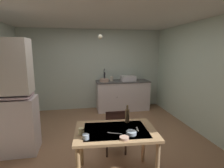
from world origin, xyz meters
TOP-DOWN VIEW (x-y plane):
  - ground_plane at (0.00, 0.00)m, footprint 5.38×5.38m
  - wall_back at (0.00, 2.22)m, footprint 4.48×0.10m
  - wall_right at (2.24, 0.00)m, footprint 0.10×4.45m
  - ceiling_slab at (0.00, 0.00)m, footprint 4.48×4.45m
  - hutch_cabinet at (-1.70, -0.17)m, footprint 0.94×0.50m
  - counter_cabinet at (0.88, 1.85)m, footprint 1.64×0.64m
  - sink_basin at (1.06, 1.85)m, footprint 0.44×0.34m
  - hand_pump at (0.32, 1.90)m, footprint 0.05×0.27m
  - mixing_bowl_counter at (0.29, 1.80)m, footprint 0.27×0.27m
  - stoneware_crock at (0.53, 1.85)m, footprint 0.10×0.10m
  - dining_table at (0.04, -1.14)m, footprint 1.19×0.84m
  - chair_far_side at (0.16, -0.52)m, footprint 0.40×0.40m
  - serving_bowl_wide at (0.10, -1.42)m, footprint 0.12×0.12m
  - soup_bowl_small at (0.22, -1.31)m, footprint 0.14×0.14m
  - teacup_cream at (-0.43, -1.18)m, footprint 0.07×0.07m
  - teacup_mint at (-0.38, -1.33)m, footprint 0.08×0.08m
  - glass_bottle at (0.28, -0.90)m, footprint 0.07×0.07m
  - table_knife at (0.01, -1.24)m, footprint 0.20×0.10m
  - teaspoon_near_bowl at (0.35, -1.17)m, footprint 0.04×0.14m
  - pendant_bulb at (-0.05, -0.19)m, footprint 0.08×0.08m

SIDE VIEW (x-z plane):
  - ground_plane at x=0.00m, z-range 0.00..0.00m
  - chair_far_side at x=0.16m, z-range 0.03..0.87m
  - counter_cabinet at x=0.88m, z-range 0.00..0.93m
  - dining_table at x=0.04m, z-range 0.27..1.01m
  - table_knife at x=0.01m, z-range 0.74..0.74m
  - teaspoon_near_bowl at x=0.35m, z-range 0.74..0.74m
  - serving_bowl_wide at x=0.10m, z-range 0.74..0.77m
  - soup_bowl_small at x=0.22m, z-range 0.74..0.79m
  - teacup_mint at x=-0.38m, z-range 0.74..0.81m
  - teacup_cream at x=-0.43m, z-range 0.74..0.83m
  - glass_bottle at x=0.28m, z-range 0.71..0.99m
  - hutch_cabinet at x=-1.70m, z-range -0.07..1.99m
  - mixing_bowl_counter at x=0.29m, z-range 0.93..1.01m
  - stoneware_crock at x=0.53m, z-range 0.93..1.08m
  - sink_basin at x=1.06m, z-range 0.93..1.08m
  - hand_pump at x=0.32m, z-range 0.90..1.29m
  - wall_back at x=0.00m, z-range 0.00..2.51m
  - wall_right at x=2.24m, z-range 0.00..2.51m
  - pendant_bulb at x=-0.05m, z-range 2.05..2.13m
  - ceiling_slab at x=0.00m, z-range 2.51..2.61m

